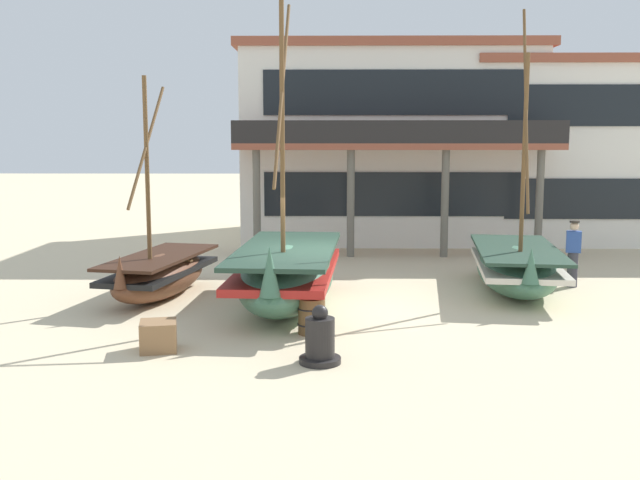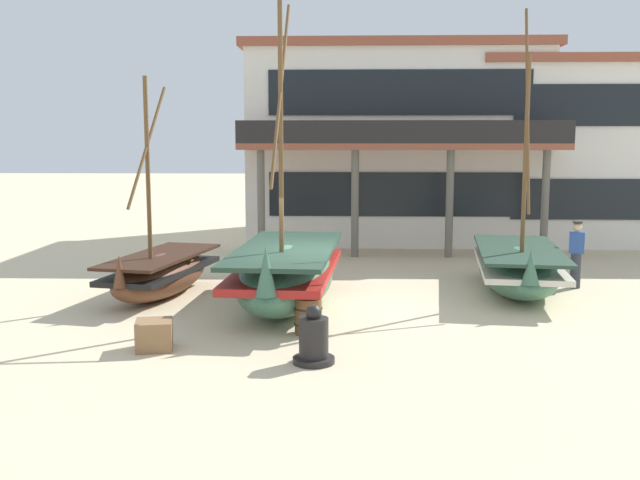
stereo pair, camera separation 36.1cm
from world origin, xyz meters
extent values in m
plane|color=beige|center=(0.00, 0.00, 0.00)|extent=(120.00, 120.00, 0.00)
ellipsoid|color=brown|center=(-3.78, 1.20, 0.50)|extent=(2.22, 4.26, 1.01)
cube|color=black|center=(-3.78, 1.20, 0.63)|extent=(2.20, 4.10, 0.12)
cube|color=#351E13|center=(-3.78, 1.20, 0.97)|extent=(2.24, 4.19, 0.07)
cone|color=brown|center=(-4.17, -0.70, 0.96)|extent=(0.34, 0.34, 0.70)
cylinder|color=brown|center=(-3.88, 0.71, 2.90)|extent=(0.10, 0.10, 4.40)
cylinder|color=brown|center=(-3.88, 0.71, 3.56)|extent=(0.48, 1.99, 2.72)
cube|color=brown|center=(-3.72, 1.50, 0.85)|extent=(1.36, 0.43, 0.06)
ellipsoid|color=#427056|center=(-0.72, 0.23, 0.68)|extent=(2.37, 5.59, 1.35)
cube|color=red|center=(-0.72, 0.23, 0.84)|extent=(2.37, 5.38, 0.16)
cube|color=#243D2F|center=(-0.72, 0.23, 1.30)|extent=(2.42, 5.49, 0.09)
cone|color=#427056|center=(-0.89, -2.39, 1.28)|extent=(0.43, 0.43, 0.95)
cylinder|color=brown|center=(-0.76, -0.45, 4.08)|extent=(0.10, 0.10, 6.28)
cylinder|color=brown|center=(-0.76, -0.45, 4.69)|extent=(0.24, 2.64, 3.88)
cube|color=brown|center=(-0.69, 0.64, 1.15)|extent=(1.92, 0.29, 0.06)
ellipsoid|color=#427056|center=(4.79, 1.95, 0.55)|extent=(2.44, 5.02, 1.09)
cube|color=silver|center=(4.79, 1.95, 0.68)|extent=(2.43, 4.83, 0.13)
cube|color=#243D2F|center=(4.79, 1.95, 1.05)|extent=(2.48, 4.93, 0.08)
cone|color=#427056|center=(4.51, -0.35, 1.04)|extent=(0.41, 0.41, 0.76)
cylinder|color=brown|center=(4.72, 1.35, 3.21)|extent=(0.10, 0.10, 4.89)
cylinder|color=brown|center=(4.72, 1.35, 4.42)|extent=(0.32, 1.99, 4.70)
cube|color=brown|center=(4.84, 2.31, 0.93)|extent=(1.77, 0.38, 0.06)
cylinder|color=#33333D|center=(6.36, 2.53, 0.44)|extent=(0.26, 0.26, 0.88)
cube|color=#2D4C99|center=(6.36, 2.53, 1.15)|extent=(0.41, 0.31, 0.54)
sphere|color=beige|center=(6.36, 2.53, 1.54)|extent=(0.22, 0.22, 0.22)
cylinder|color=#2D2823|center=(6.36, 2.53, 1.66)|extent=(0.24, 0.24, 0.05)
cylinder|color=black|center=(0.06, -3.86, 0.05)|extent=(0.71, 0.71, 0.10)
cylinder|color=black|center=(0.06, -3.86, 0.44)|extent=(0.50, 0.50, 0.67)
sphere|color=black|center=(0.06, -3.86, 0.86)|extent=(0.27, 0.27, 0.27)
cylinder|color=brown|center=(-0.13, -2.02, 0.35)|extent=(0.52, 0.52, 0.70)
torus|color=black|center=(-0.13, -2.02, 0.50)|extent=(0.56, 0.56, 0.03)
torus|color=black|center=(-0.13, -2.02, 0.20)|extent=(0.56, 0.56, 0.03)
cube|color=olive|center=(-2.82, -3.16, 0.26)|extent=(0.74, 0.74, 0.53)
cube|color=white|center=(2.36, 12.23, 3.36)|extent=(10.32, 6.65, 6.72)
cube|color=brown|center=(2.36, 12.23, 6.87)|extent=(10.74, 6.91, 0.30)
cube|color=black|center=(2.36, 8.88, 1.85)|extent=(8.67, 0.06, 1.48)
cube|color=black|center=(2.36, 8.88, 5.21)|extent=(8.67, 0.06, 1.48)
cube|color=brown|center=(2.36, 7.88, 3.46)|extent=(10.32, 2.05, 0.20)
cylinder|color=#666056|center=(-2.06, 7.16, 1.68)|extent=(0.24, 0.24, 3.36)
cylinder|color=#666056|center=(0.89, 7.16, 1.68)|extent=(0.24, 0.24, 3.36)
cylinder|color=#666056|center=(3.84, 7.16, 1.68)|extent=(0.24, 0.24, 3.36)
cylinder|color=#666056|center=(6.79, 7.16, 1.68)|extent=(0.24, 0.24, 3.36)
cube|color=black|center=(2.36, 6.90, 3.91)|extent=(10.32, 0.08, 0.70)
cube|color=white|center=(10.26, 12.12, 3.09)|extent=(9.85, 6.41, 6.18)
cube|color=brown|center=(10.26, 12.12, 6.33)|extent=(10.24, 6.67, 0.30)
cube|color=black|center=(10.26, 8.88, 1.70)|extent=(8.27, 0.06, 1.36)
cube|color=black|center=(10.26, 8.88, 4.79)|extent=(8.27, 0.06, 1.36)
camera|label=1|loc=(0.20, -15.74, 3.76)|focal=41.15mm
camera|label=2|loc=(0.56, -15.73, 3.76)|focal=41.15mm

